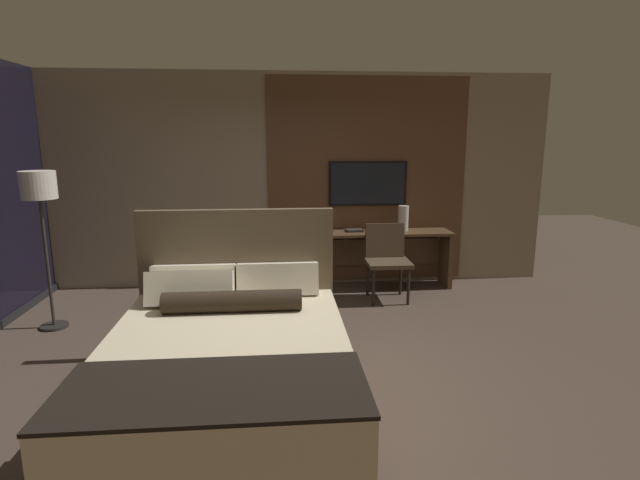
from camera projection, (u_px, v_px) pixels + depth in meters
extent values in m
plane|color=#4C3D33|center=(287.00, 368.00, 4.35)|extent=(16.00, 16.00, 0.00)
cube|color=gray|center=(281.00, 181.00, 6.60)|extent=(7.20, 0.06, 2.80)
cube|color=brown|center=(367.00, 181.00, 6.66)|extent=(2.65, 0.03, 2.70)
cube|color=#33281E|center=(229.00, 407.00, 3.52)|extent=(1.63, 2.09, 0.22)
cube|color=beige|center=(227.00, 366.00, 3.46)|extent=(1.68, 2.16, 0.40)
cube|color=black|center=(214.00, 388.00, 2.73)|extent=(1.70, 0.75, 0.02)
cube|color=brown|center=(238.00, 284.00, 4.49)|extent=(1.72, 0.08, 1.36)
cube|color=beige|center=(194.00, 281.00, 4.31)|extent=(0.71, 0.23, 0.31)
cube|color=beige|center=(278.00, 279.00, 4.37)|extent=(0.71, 0.23, 0.31)
cube|color=beige|center=(190.00, 288.00, 4.11)|extent=(0.71, 0.25, 0.32)
cylinder|color=#2D2319|center=(233.00, 301.00, 3.95)|extent=(1.09, 0.17, 0.17)
cube|color=brown|center=(370.00, 233.00, 6.54)|extent=(2.15, 0.46, 0.03)
cube|color=brown|center=(291.00, 263.00, 6.53)|extent=(0.06, 0.41, 0.72)
cube|color=brown|center=(446.00, 259.00, 6.71)|extent=(0.06, 0.41, 0.72)
cube|color=brown|center=(366.00, 252.00, 6.81)|extent=(2.03, 0.02, 0.36)
cube|color=black|center=(368.00, 183.00, 6.63)|extent=(1.04, 0.04, 0.59)
cube|color=black|center=(368.00, 183.00, 6.61)|extent=(0.98, 0.01, 0.54)
cube|color=#4C3D2D|center=(388.00, 263.00, 6.07)|extent=(0.53, 0.51, 0.05)
cube|color=#4C3D2D|center=(385.00, 240.00, 6.24)|extent=(0.49, 0.11, 0.42)
cylinder|color=black|center=(373.00, 288.00, 5.91)|extent=(0.04, 0.04, 0.45)
cylinder|color=black|center=(408.00, 287.00, 5.94)|extent=(0.04, 0.04, 0.45)
cylinder|color=black|center=(368.00, 278.00, 6.30)|extent=(0.04, 0.04, 0.45)
cylinder|color=black|center=(400.00, 277.00, 6.34)|extent=(0.04, 0.04, 0.45)
cylinder|color=#282623|center=(54.00, 326.00, 5.28)|extent=(0.28, 0.28, 0.03)
cylinder|color=#332D28|center=(47.00, 263.00, 5.14)|extent=(0.03, 0.03, 1.41)
cylinder|color=silver|center=(38.00, 185.00, 4.97)|extent=(0.34, 0.34, 0.28)
cylinder|color=silver|center=(403.00, 218.00, 6.59)|extent=(0.14, 0.14, 0.33)
cube|color=#332D28|center=(354.00, 230.00, 6.56)|extent=(0.23, 0.17, 0.03)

